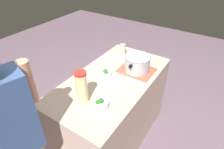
{
  "coord_description": "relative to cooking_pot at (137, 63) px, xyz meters",
  "views": [
    {
      "loc": [
        1.28,
        0.84,
        2.01
      ],
      "look_at": [
        0.0,
        0.0,
        0.95
      ],
      "focal_mm": 30.3,
      "sensor_mm": 36.0,
      "label": 1
    }
  ],
  "objects": [
    {
      "name": "broccoli_bowl_center",
      "position": [
        0.26,
        -0.22,
        -0.06
      ],
      "size": [
        0.1,
        0.1,
        0.07
      ],
      "color": "silver",
      "rests_on": "counter_slab"
    },
    {
      "name": "ground_plane",
      "position": [
        0.27,
        -0.14,
        -0.99
      ],
      "size": [
        8.0,
        8.0,
        0.0
      ],
      "primitive_type": "plane",
      "color": "slate"
    },
    {
      "name": "broccoli_bowl_front",
      "position": [
        0.65,
        -0.0,
        -0.06
      ],
      "size": [
        0.14,
        0.14,
        0.08
      ],
      "color": "silver",
      "rests_on": "counter_slab"
    },
    {
      "name": "cooking_pot",
      "position": [
        0.0,
        0.0,
        0.0
      ],
      "size": [
        0.34,
        0.27,
        0.17
      ],
      "color": "#B7B7BC",
      "rests_on": "dish_cloth"
    },
    {
      "name": "counter_slab",
      "position": [
        0.27,
        -0.14,
        -0.54
      ],
      "size": [
        1.39,
        0.73,
        0.9
      ],
      "primitive_type": "cube",
      "color": "#CAAC98",
      "rests_on": "ground_plane"
    },
    {
      "name": "lemonade_pitcher",
      "position": [
        0.67,
        -0.17,
        0.06
      ],
      "size": [
        0.1,
        0.1,
        0.3
      ],
      "color": "#EFE99B",
      "rests_on": "counter_slab"
    },
    {
      "name": "dish_cloth",
      "position": [
        0.0,
        0.0,
        -0.09
      ],
      "size": [
        0.29,
        0.36,
        0.01
      ],
      "primitive_type": "cube",
      "color": "#A75840",
      "rests_on": "counter_slab"
    },
    {
      "name": "mason_jar",
      "position": [
        -0.23,
        -0.31,
        -0.03
      ],
      "size": [
        0.07,
        0.07,
        0.13
      ],
      "color": "beige",
      "rests_on": "counter_slab"
    },
    {
      "name": "person_cook",
      "position": [
        1.26,
        -0.25,
        -0.07
      ],
      "size": [
        0.5,
        0.29,
        1.65
      ],
      "color": "#AEAA8B",
      "rests_on": "ground_plane"
    }
  ]
}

